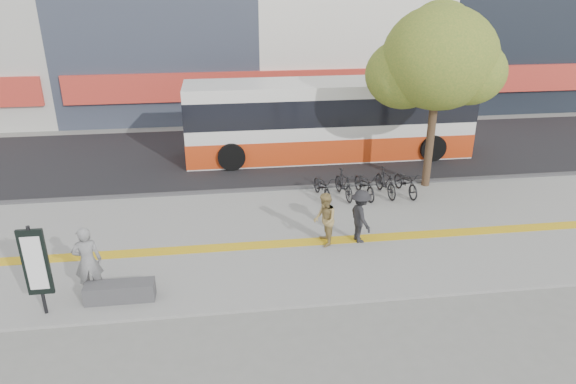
{
  "coord_description": "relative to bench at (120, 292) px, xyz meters",
  "views": [
    {
      "loc": [
        -0.05,
        -11.86,
        7.21
      ],
      "look_at": [
        1.81,
        2.0,
        1.24
      ],
      "focal_mm": 32.25,
      "sensor_mm": 36.0,
      "label": 1
    }
  ],
  "objects": [
    {
      "name": "tactile_strip",
      "position": [
        2.6,
        2.2,
        -0.22
      ],
      "size": [
        40.0,
        0.45,
        0.01
      ],
      "primitive_type": "cube",
      "color": "gold",
      "rests_on": "sidewalk"
    },
    {
      "name": "sidewalk",
      "position": [
        2.6,
        2.7,
        -0.27
      ],
      "size": [
        40.0,
        7.0,
        0.08
      ],
      "primitive_type": "cube",
      "color": "slate",
      "rests_on": "ground"
    },
    {
      "name": "pedestrian_tan",
      "position": [
        5.28,
        2.03,
        0.55
      ],
      "size": [
        0.6,
        0.76,
        1.54
      ],
      "primitive_type": "imported",
      "rotation": [
        0.0,
        0.0,
        -1.59
      ],
      "color": "#99814A",
      "rests_on": "sidewalk"
    },
    {
      "name": "curb",
      "position": [
        2.6,
        6.2,
        -0.23
      ],
      "size": [
        40.0,
        0.25,
        0.14
      ],
      "primitive_type": "cube",
      "color": "#37373A",
      "rests_on": "ground"
    },
    {
      "name": "ground",
      "position": [
        2.6,
        1.2,
        -0.3
      ],
      "size": [
        120.0,
        120.0,
        0.0
      ],
      "primitive_type": "plane",
      "color": "slate",
      "rests_on": "ground"
    },
    {
      "name": "signboard",
      "position": [
        -1.6,
        -0.31,
        1.06
      ],
      "size": [
        0.55,
        0.1,
        2.2
      ],
      "color": "black",
      "rests_on": "sidewalk"
    },
    {
      "name": "bicycle_row",
      "position": [
        7.33,
        5.2,
        0.22
      ],
      "size": [
        3.74,
        1.71,
        0.96
      ],
      "color": "black",
      "rests_on": "sidewalk"
    },
    {
      "name": "bench",
      "position": [
        0.0,
        0.0,
        0.0
      ],
      "size": [
        1.6,
        0.45,
        0.45
      ],
      "primitive_type": "cube",
      "color": "#37373A",
      "rests_on": "sidewalk"
    },
    {
      "name": "street",
      "position": [
        2.6,
        10.2,
        -0.28
      ],
      "size": [
        40.0,
        8.0,
        0.06
      ],
      "primitive_type": "cube",
      "color": "black",
      "rests_on": "ground"
    },
    {
      "name": "street_tree",
      "position": [
        9.78,
        6.02,
        4.21
      ],
      "size": [
        4.4,
        3.8,
        6.31
      ],
      "color": "#3C251B",
      "rests_on": "sidewalk"
    },
    {
      "name": "bus",
      "position": [
        6.98,
        9.7,
        1.22
      ],
      "size": [
        11.7,
        2.77,
        3.11
      ],
      "color": "silver",
      "rests_on": "street"
    },
    {
      "name": "pedestrian_dark",
      "position": [
        6.33,
        2.09,
        0.56
      ],
      "size": [
        0.75,
        1.1,
        1.56
      ],
      "primitive_type": "imported",
      "rotation": [
        0.0,
        0.0,
        1.74
      ],
      "color": "black",
      "rests_on": "sidewalk"
    },
    {
      "name": "seated_woman",
      "position": [
        -0.71,
        0.36,
        0.66
      ],
      "size": [
        0.71,
        0.53,
        1.78
      ],
      "primitive_type": "imported",
      "rotation": [
        0.0,
        0.0,
        3.32
      ],
      "color": "black",
      "rests_on": "sidewalk"
    }
  ]
}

